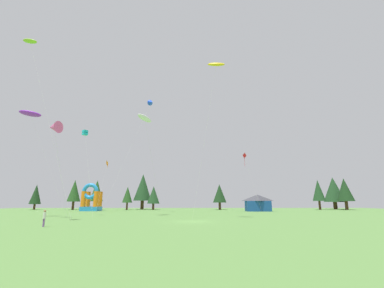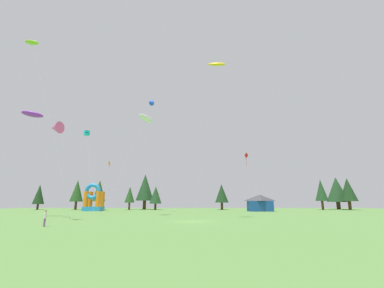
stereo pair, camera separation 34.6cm
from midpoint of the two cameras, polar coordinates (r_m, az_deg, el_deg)
ground_plane at (r=32.28m, az=0.45°, el=-16.59°), size 120.00×120.00×0.00m
kite_lime_parafoil at (r=48.05m, az=-31.68°, el=18.41°), size 10.66×2.42×26.11m
kite_purple_parafoil at (r=49.36m, az=-31.62°, el=5.61°), size 8.52×2.49×16.79m
kite_cyan_box at (r=49.03m, az=-22.11°, el=2.23°), size 4.29×4.13×14.40m
kite_blue_delta at (r=60.93m, az=-8.65°, el=8.93°), size 8.74×7.29×25.12m
kite_orange_diamond at (r=66.19m, az=-17.65°, el=-4.16°), size 1.19×4.44×11.74m
kite_yellow_parafoil at (r=41.39m, az=5.43°, el=16.92°), size 4.98×1.72×23.22m
kite_red_diamond at (r=58.48m, az=11.60°, el=-2.64°), size 3.59×0.80×12.57m
kite_white_parafoil at (r=46.17m, az=-10.10°, el=5.54°), size 4.37×5.98×17.16m
kite_pink_delta at (r=38.64m, az=-27.71°, el=3.21°), size 2.13×4.75×12.63m
person_far_side at (r=29.41m, az=-29.42°, el=-13.66°), size 0.38×0.38×1.57m
inflatable_blue_arch at (r=69.38m, az=-20.87°, el=-11.41°), size 4.11×4.04×6.60m
festival_tent at (r=65.03m, az=14.47°, el=-12.36°), size 5.55×3.32×3.84m
tree_row_0 at (r=86.60m, az=-30.62°, el=-9.45°), size 3.06×3.06×6.92m
tree_row_1 at (r=80.80m, az=-24.00°, el=-9.34°), size 3.54×3.54×8.12m
tree_row_2 at (r=79.91m, az=-19.77°, el=-9.62°), size 3.64×3.64×8.15m
tree_row_3 at (r=75.83m, az=-13.61°, el=-10.72°), size 2.74×2.74×6.28m
tree_row_4 at (r=78.56m, az=-10.39°, el=-9.32°), size 5.15×5.15×10.09m
tree_row_5 at (r=74.75m, az=-8.10°, el=-10.97°), size 3.42×3.42×6.39m
tree_row_6 at (r=74.67m, az=6.34°, el=-10.70°), size 3.74×3.74×6.96m
tree_row_7 at (r=81.62m, az=26.20°, el=-9.09°), size 3.33×3.33×8.17m
tree_row_8 at (r=88.81m, az=28.87°, el=-8.73°), size 5.95×5.95×9.24m
tree_row_9 at (r=84.73m, az=30.72°, el=-8.59°), size 4.47×4.47×8.57m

